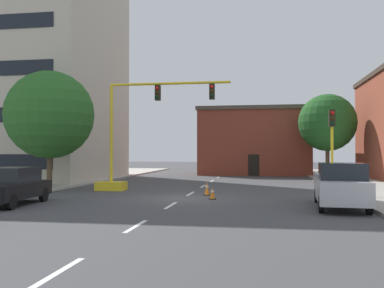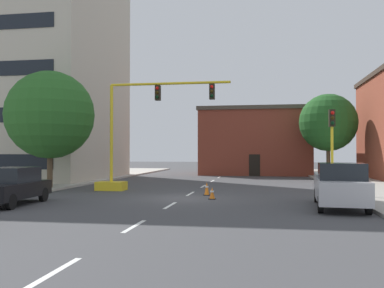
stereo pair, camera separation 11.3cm
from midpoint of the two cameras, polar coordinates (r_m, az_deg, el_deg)
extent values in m
plane|color=#424244|center=(22.64, -1.15, -7.29)|extent=(160.00, 160.00, 0.00)
cube|color=#B2ADA3|center=(34.08, -18.17, -5.02)|extent=(6.00, 56.00, 0.14)
cube|color=#9E998E|center=(31.12, 23.43, -5.37)|extent=(6.00, 56.00, 0.14)
cube|color=silver|center=(9.45, -17.69, -16.10)|extent=(0.16, 2.40, 0.01)
cube|color=silver|center=(14.45, -7.50, -10.84)|extent=(0.16, 2.40, 0.01)
cube|color=silver|center=(19.72, -2.78, -8.21)|extent=(0.16, 2.40, 0.01)
cube|color=silver|center=(25.09, -0.09, -6.67)|extent=(0.16, 2.40, 0.01)
cube|color=silver|center=(30.51, 1.64, -5.67)|extent=(0.16, 2.40, 0.01)
cube|color=silver|center=(35.95, 2.84, -4.97)|extent=(0.16, 2.40, 0.01)
cube|color=silver|center=(41.40, 3.73, -4.45)|extent=(0.16, 2.40, 0.01)
cube|color=beige|center=(42.09, -20.95, 9.87)|extent=(14.75, 13.77, 20.76)
cube|color=brown|center=(48.19, 8.54, 0.07)|extent=(11.58, 9.67, 6.78)
cube|color=#4C4238|center=(48.39, 8.53, 4.33)|extent=(11.88, 9.97, 0.40)
cube|color=black|center=(43.34, 8.44, -2.84)|extent=(1.10, 0.06, 2.20)
cube|color=yellow|center=(27.81, -10.65, -5.54)|extent=(1.80, 1.20, 0.55)
cylinder|color=yellow|center=(27.75, -10.62, 1.42)|extent=(0.20, 0.20, 6.20)
cylinder|color=yellow|center=(26.99, -2.88, 8.09)|extent=(7.64, 0.16, 0.16)
cube|color=black|center=(27.08, -4.47, 6.84)|extent=(0.32, 0.36, 0.95)
sphere|color=red|center=(26.93, -4.57, 7.47)|extent=(0.20, 0.20, 0.20)
sphere|color=#38280A|center=(26.89, -4.57, 6.88)|extent=(0.20, 0.20, 0.20)
sphere|color=black|center=(26.86, -4.57, 6.29)|extent=(0.20, 0.20, 0.20)
cube|color=black|center=(26.47, 2.83, 7.02)|extent=(0.32, 0.36, 0.95)
sphere|color=red|center=(26.32, 2.78, 7.67)|extent=(0.20, 0.20, 0.20)
sphere|color=#38280A|center=(26.28, 2.78, 7.06)|extent=(0.20, 0.20, 0.20)
sphere|color=black|center=(26.24, 2.78, 6.46)|extent=(0.20, 0.20, 0.20)
cylinder|color=yellow|center=(24.71, 18.38, -1.14)|extent=(0.14, 0.14, 4.80)
cube|color=black|center=(24.78, 18.36, 3.31)|extent=(0.32, 0.36, 0.95)
sphere|color=red|center=(24.61, 18.42, 3.99)|extent=(0.20, 0.20, 0.20)
sphere|color=#38280A|center=(24.59, 18.43, 3.34)|extent=(0.20, 0.20, 0.20)
sphere|color=black|center=(24.57, 18.43, 2.69)|extent=(0.20, 0.20, 0.20)
cylinder|color=brown|center=(41.11, 17.87, -2.21)|extent=(0.36, 0.36, 3.18)
sphere|color=#1E511E|center=(41.19, 17.84, 2.76)|extent=(5.28, 5.28, 5.28)
cylinder|color=brown|center=(29.27, -18.39, -3.15)|extent=(0.36, 0.36, 2.73)
sphere|color=#286023|center=(29.35, -18.35, 3.72)|extent=(5.73, 5.73, 5.73)
cube|color=#BCBCC1|center=(19.90, 19.33, -5.74)|extent=(2.42, 5.54, 0.95)
cube|color=#1E2328|center=(18.95, 19.57, -3.48)|extent=(1.98, 1.94, 0.70)
cube|color=#BCBCC1|center=(21.04, 19.02, -3.97)|extent=(2.22, 2.96, 0.16)
cylinder|color=black|center=(18.24, 22.73, -7.66)|extent=(0.27, 0.70, 0.68)
cylinder|color=black|center=(18.06, 17.02, -7.76)|extent=(0.27, 0.70, 0.68)
cylinder|color=black|center=(21.85, 21.26, -6.55)|extent=(0.27, 0.70, 0.68)
cylinder|color=black|center=(21.70, 16.51, -6.62)|extent=(0.27, 0.70, 0.68)
cube|color=black|center=(21.45, -22.88, -5.71)|extent=(2.11, 4.60, 0.70)
cube|color=#1E2328|center=(21.50, -22.74, -3.83)|extent=(1.84, 2.40, 0.70)
cylinder|color=black|center=(23.22, -22.84, -6.21)|extent=(0.26, 0.69, 0.68)
cylinder|color=black|center=(22.47, -19.13, -6.41)|extent=(0.26, 0.69, 0.68)
cylinder|color=black|center=(19.76, -22.95, -7.14)|extent=(0.26, 0.69, 0.68)
cube|color=black|center=(22.26, 2.86, -7.35)|extent=(0.36, 0.36, 0.04)
cone|color=orange|center=(22.23, 2.86, -6.54)|extent=(0.28, 0.28, 0.59)
cylinder|color=white|center=(22.22, 2.86, -6.36)|extent=(0.19, 0.19, 0.08)
cube|color=black|center=(24.20, 2.13, -6.84)|extent=(0.36, 0.36, 0.04)
cone|color=orange|center=(24.16, 2.13, -5.94)|extent=(0.28, 0.28, 0.73)
cylinder|color=white|center=(24.16, 2.13, -5.73)|extent=(0.19, 0.19, 0.08)
camera|label=1|loc=(0.06, -89.87, 0.00)|focal=39.82mm
camera|label=2|loc=(0.06, 90.13, 0.00)|focal=39.82mm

